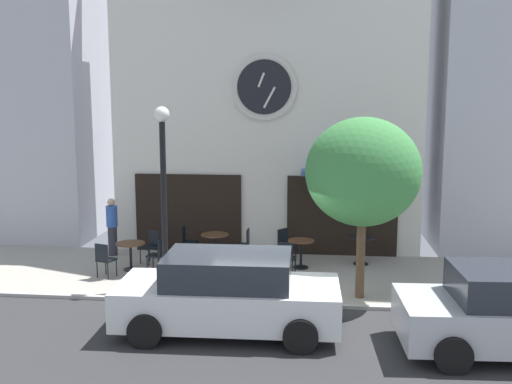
{
  "coord_description": "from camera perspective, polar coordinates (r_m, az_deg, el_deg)",
  "views": [
    {
      "loc": [
        1.21,
        -12.52,
        4.55
      ],
      "look_at": [
        -0.37,
        2.27,
        2.17
      ],
      "focal_mm": 41.89,
      "sensor_mm": 36.0,
      "label": 1
    }
  ],
  "objects": [
    {
      "name": "cafe_chair_near_lamp",
      "position": [
        16.75,
        2.8,
        -4.81
      ],
      "size": [
        0.56,
        0.56,
        0.9
      ],
      "color": "black",
      "rests_on": "ground_plane"
    },
    {
      "name": "cafe_chair_corner",
      "position": [
        17.17,
        -6.64,
        -4.51
      ],
      "size": [
        0.41,
        0.41,
        0.9
      ],
      "color": "black",
      "rests_on": "ground_plane"
    },
    {
      "name": "ground_plane",
      "position": [
        12.47,
        0.12,
        -12.42
      ],
      "size": [
        26.75,
        11.05,
        0.13
      ],
      "color": "#9E998E"
    },
    {
      "name": "cafe_table_center",
      "position": [
        15.07,
        -0.63,
        -6.39
      ],
      "size": [
        0.66,
        0.66,
        0.77
      ],
      "color": "black",
      "rests_on": "ground_plane"
    },
    {
      "name": "cafe_chair_facing_wall",
      "position": [
        16.74,
        -1.11,
        -4.8
      ],
      "size": [
        0.41,
        0.41,
        0.9
      ],
      "color": "black",
      "rests_on": "ground_plane"
    },
    {
      "name": "cafe_chair_facing_street",
      "position": [
        15.65,
        -14.29,
        -6.09
      ],
      "size": [
        0.51,
        0.51,
        0.9
      ],
      "color": "black",
      "rests_on": "ground_plane"
    },
    {
      "name": "cafe_chair_outer",
      "position": [
        15.34,
        2.94,
        -6.11
      ],
      "size": [
        0.46,
        0.46,
        0.9
      ],
      "color": "black",
      "rests_on": "ground_plane"
    },
    {
      "name": "cafe_table_center_left",
      "position": [
        16.19,
        -11.89,
        -5.43
      ],
      "size": [
        0.78,
        0.78,
        0.73
      ],
      "color": "black",
      "rests_on": "ground_plane"
    },
    {
      "name": "cafe_table_leftmost",
      "position": [
        16.61,
        10.0,
        -4.99
      ],
      "size": [
        0.71,
        0.71,
        0.77
      ],
      "color": "black",
      "rests_on": "ground_plane"
    },
    {
      "name": "street_lamp",
      "position": [
        14.31,
        -8.79,
        -0.48
      ],
      "size": [
        0.36,
        0.36,
        4.33
      ],
      "color": "black",
      "rests_on": "ground_plane"
    },
    {
      "name": "parked_car_white",
      "position": [
        11.78,
        -2.67,
        -9.68
      ],
      "size": [
        4.34,
        2.09,
        1.55
      ],
      "color": "white",
      "rests_on": "ground_plane"
    },
    {
      "name": "clock_building",
      "position": [
        18.15,
        1.14,
        11.26
      ],
      "size": [
        9.01,
        3.28,
        10.16
      ],
      "color": "silver",
      "rests_on": "ground_plane"
    },
    {
      "name": "cafe_table_center_right",
      "position": [
        16.07,
        4.32,
        -5.38
      ],
      "size": [
        0.71,
        0.71,
        0.76
      ],
      "color": "black",
      "rests_on": "ground_plane"
    },
    {
      "name": "cafe_chair_near_tree",
      "position": [
        15.83,
        -9.29,
        -5.74
      ],
      "size": [
        0.47,
        0.47,
        0.9
      ],
      "color": "black",
      "rests_on": "ground_plane"
    },
    {
      "name": "pedestrian_blue",
      "position": [
        17.72,
        -13.58,
        -3.18
      ],
      "size": [
        0.43,
        0.43,
        1.67
      ],
      "color": "#2D2D38",
      "rests_on": "ground_plane"
    },
    {
      "name": "cafe_chair_under_awning",
      "position": [
        14.91,
        -3.82,
        -6.57
      ],
      "size": [
        0.43,
        0.43,
        0.9
      ],
      "color": "black",
      "rests_on": "ground_plane"
    },
    {
      "name": "street_tree",
      "position": [
        13.45,
        10.17,
        1.86
      ],
      "size": [
        2.56,
        2.31,
        4.12
      ],
      "color": "brown",
      "rests_on": "ground_plane"
    },
    {
      "name": "cafe_chair_curbside",
      "position": [
        16.78,
        -9.99,
        -4.91
      ],
      "size": [
        0.55,
        0.55,
        0.9
      ],
      "color": "black",
      "rests_on": "ground_plane"
    },
    {
      "name": "cafe_table_near_door",
      "position": [
        16.92,
        -3.94,
        -4.64
      ],
      "size": [
        0.78,
        0.78,
        0.73
      ],
      "color": "black",
      "rests_on": "ground_plane"
    }
  ]
}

